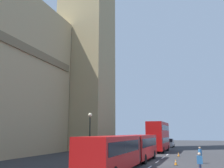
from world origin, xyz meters
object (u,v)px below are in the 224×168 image
object	(u,v)px
street_lamp	(90,134)
pedestrian_near_cones	(200,163)
double_decker_bus	(158,135)
traffic_cone_west	(176,162)
sedan_lead	(169,143)
articulated_bus	(128,148)
traffic_cone_middle	(179,154)
pedestrian_by_kerb	(200,154)

from	to	relation	value
street_lamp	pedestrian_near_cones	bearing A→B (deg)	-109.86
street_lamp	double_decker_bus	bearing A→B (deg)	-13.96
traffic_cone_west	pedestrian_near_cones	size ratio (longest dim) A/B	0.34
sedan_lead	traffic_cone_west	distance (m)	30.43
traffic_cone_west	pedestrian_near_cones	bearing A→B (deg)	-157.71
articulated_bus	sedan_lead	xyz separation A→B (m)	(32.67, -0.20, -0.83)
traffic_cone_middle	pedestrian_near_cones	xyz separation A→B (m)	(-14.82, -2.72, 0.63)
double_decker_bus	sedan_lead	bearing A→B (deg)	-0.84
sedan_lead	traffic_cone_west	bearing A→B (deg)	-172.48
articulated_bus	sedan_lead	size ratio (longest dim) A/B	4.16
pedestrian_by_kerb	traffic_cone_middle	bearing A→B (deg)	21.71
street_lamp	traffic_cone_west	bearing A→B (deg)	-79.50
sedan_lead	pedestrian_by_kerb	distance (m)	28.59
double_decker_bus	pedestrian_by_kerb	xyz separation A→B (m)	(-14.23, -6.52, -1.80)
pedestrian_near_cones	pedestrian_by_kerb	bearing A→B (deg)	-0.38
articulated_bus	pedestrian_by_kerb	size ratio (longest dim) A/B	10.84
traffic_cone_west	traffic_cone_middle	size ratio (longest dim) A/B	1.00
sedan_lead	traffic_cone_west	world-z (taller)	sedan_lead
traffic_cone_west	traffic_cone_middle	xyz separation A→B (m)	(9.24, 0.43, 0.00)
sedan_lead	street_lamp	distance (m)	32.19
street_lamp	pedestrian_by_kerb	xyz separation A→B (m)	(3.89, -11.03, -2.14)
sedan_lead	street_lamp	xyz separation A→B (m)	(-31.77, 4.70, 2.14)
traffic_cone_west	street_lamp	xyz separation A→B (m)	(-1.61, 8.69, 2.77)
traffic_cone_west	double_decker_bus	bearing A→B (deg)	14.22
articulated_bus	traffic_cone_middle	bearing A→B (deg)	-17.69
traffic_cone_middle	pedestrian_by_kerb	world-z (taller)	pedestrian_by_kerb
pedestrian_by_kerb	double_decker_bus	bearing A→B (deg)	24.63
street_lamp	pedestrian_by_kerb	size ratio (longest dim) A/B	3.12
sedan_lead	pedestrian_near_cones	distance (m)	36.28
articulated_bus	traffic_cone_west	world-z (taller)	articulated_bus
street_lamp	pedestrian_near_cones	size ratio (longest dim) A/B	3.12
sedan_lead	pedestrian_by_kerb	world-z (taller)	sedan_lead
articulated_bus	double_decker_bus	bearing A→B (deg)	0.01
pedestrian_near_cones	traffic_cone_middle	bearing A→B (deg)	10.40
traffic_cone_west	street_lamp	bearing A→B (deg)	100.50
sedan_lead	traffic_cone_middle	xyz separation A→B (m)	(-20.92, -3.55, -0.63)
double_decker_bus	street_lamp	distance (m)	18.67
articulated_bus	pedestrian_by_kerb	bearing A→B (deg)	-53.70
double_decker_bus	sedan_lead	distance (m)	13.77
articulated_bus	traffic_cone_middle	size ratio (longest dim) A/B	31.57
articulated_bus	traffic_cone_middle	world-z (taller)	articulated_bus
pedestrian_near_cones	double_decker_bus	bearing A→B (deg)	16.33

